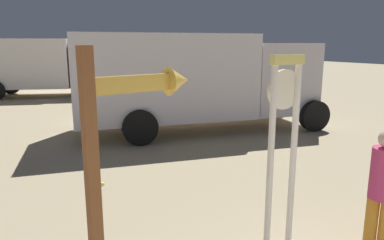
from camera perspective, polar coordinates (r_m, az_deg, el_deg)
The scene contains 5 objects.
standing_clock at distance 3.95m, azimuth 14.39°, elevation -3.41°, with size 0.42×0.11×2.37m.
arrow_sign at distance 3.02m, azimuth -10.41°, elevation -4.08°, with size 1.02×0.37×2.47m.
person_near_clock at distance 4.64m, azimuth 28.33°, elevation -9.71°, with size 0.30×0.30×1.56m.
box_truck_near at distance 10.32m, azimuth 0.28°, elevation 6.90°, with size 7.42×3.59×2.77m.
box_truck_far at distance 18.89m, azimuth -23.51°, elevation 8.22°, with size 7.22×4.17×2.76m.
Camera 1 is at (-2.70, -0.62, 2.47)m, focal length 33.10 mm.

